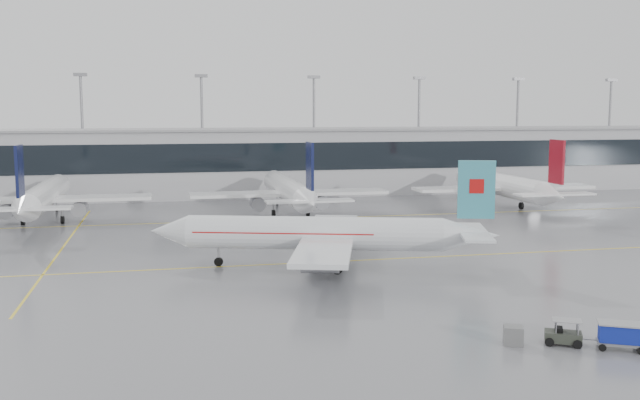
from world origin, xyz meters
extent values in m
plane|color=slate|center=(0.00, 0.00, 0.00)|extent=(320.00, 320.00, 0.00)
cube|color=yellow|center=(0.00, 0.00, 0.01)|extent=(120.00, 0.25, 0.01)
cube|color=yellow|center=(0.00, 30.00, 0.01)|extent=(120.00, 0.25, 0.01)
cube|color=yellow|center=(-30.00, 15.00, 0.01)|extent=(0.25, 60.00, 0.01)
cube|color=#A9A9AD|center=(0.00, 62.00, 6.00)|extent=(180.00, 15.00, 12.00)
cube|color=black|center=(0.00, 54.45, 7.50)|extent=(180.00, 0.20, 5.00)
cube|color=gray|center=(0.00, 62.00, 12.20)|extent=(182.00, 16.00, 0.40)
cylinder|color=gray|center=(-33.00, 68.00, 11.00)|extent=(0.50, 0.50, 22.00)
cube|color=gray|center=(-33.00, 68.00, 22.30)|extent=(2.40, 1.00, 0.60)
cylinder|color=gray|center=(-11.00, 68.00, 11.00)|extent=(0.50, 0.50, 22.00)
cube|color=gray|center=(-11.00, 68.00, 22.30)|extent=(2.40, 1.00, 0.60)
cylinder|color=gray|center=(11.00, 68.00, 11.00)|extent=(0.50, 0.50, 22.00)
cube|color=gray|center=(11.00, 68.00, 22.30)|extent=(2.40, 1.00, 0.60)
cylinder|color=gray|center=(33.00, 68.00, 11.00)|extent=(0.50, 0.50, 22.00)
cube|color=gray|center=(33.00, 68.00, 22.30)|extent=(2.40, 1.00, 0.60)
cylinder|color=gray|center=(55.00, 68.00, 11.00)|extent=(0.50, 0.50, 22.00)
cube|color=gray|center=(55.00, 68.00, 22.30)|extent=(2.40, 1.00, 0.60)
cylinder|color=gray|center=(77.00, 68.00, 11.00)|extent=(0.50, 0.50, 22.00)
cube|color=gray|center=(77.00, 68.00, 22.30)|extent=(2.40, 1.00, 0.60)
cylinder|color=white|center=(-3.79, -2.45, 3.54)|extent=(25.37, 10.58, 3.34)
cone|color=white|center=(-17.90, 1.82, 3.54)|extent=(4.80, 4.36, 3.34)
cone|color=white|center=(11.09, -6.95, 3.54)|extent=(6.33, 4.82, 3.34)
cube|color=white|center=(-2.35, -2.89, 3.14)|extent=(12.78, 27.88, 0.45)
cube|color=white|center=(11.28, -7.01, 3.84)|extent=(5.76, 10.98, 0.25)
cube|color=teal|center=(11.47, -7.07, 8.06)|extent=(3.55, 1.38, 5.70)
cylinder|color=#9899A0|center=(-4.22, -7.34, 1.64)|extent=(4.05, 3.05, 2.10)
cylinder|color=#9899A0|center=(-1.44, 1.85, 1.64)|extent=(4.05, 3.05, 2.10)
cylinder|color=gray|center=(-13.12, 0.37, 1.16)|extent=(0.20, 0.20, 1.42)
cylinder|color=black|center=(-13.12, 0.37, 0.45)|extent=(0.95, 0.55, 0.90)
cylinder|color=gray|center=(-2.15, -5.66, 1.26)|extent=(0.24, 0.24, 1.42)
cylinder|color=black|center=(-2.15, -5.66, 0.55)|extent=(1.18, 0.75, 1.10)
cylinder|color=gray|center=(-0.64, -0.69, 1.26)|extent=(0.24, 0.24, 1.42)
cylinder|color=black|center=(-0.64, -0.69, 0.55)|extent=(1.18, 0.75, 1.10)
cube|color=#B70F0F|center=(11.47, -7.07, 8.41)|extent=(1.47, 0.84, 1.40)
cube|color=#B70F0F|center=(-6.66, -1.58, 3.74)|extent=(18.21, 8.45, 0.12)
cylinder|color=white|center=(-35.00, 35.00, 3.80)|extent=(3.59, 27.36, 3.59)
cone|color=white|center=(-35.00, 50.68, 3.80)|extent=(3.59, 4.00, 3.59)
cone|color=white|center=(-35.00, 18.52, 3.80)|extent=(3.59, 5.60, 3.59)
cube|color=white|center=(-35.00, 33.50, 3.40)|extent=(29.64, 5.00, 0.45)
cube|color=white|center=(-35.00, 18.32, 4.10)|extent=(11.40, 2.80, 0.25)
cube|color=#0F143A|center=(-35.00, 18.12, 8.66)|extent=(0.35, 3.60, 6.12)
cylinder|color=#9899A0|center=(-39.80, 34.00, 1.90)|extent=(2.10, 3.60, 2.10)
cylinder|color=#9899A0|center=(-30.20, 34.00, 1.90)|extent=(2.10, 3.60, 2.10)
cylinder|color=gray|center=(-35.00, 45.68, 1.23)|extent=(0.20, 0.20, 1.56)
cylinder|color=black|center=(-35.00, 45.68, 0.45)|extent=(0.30, 0.90, 0.90)
cylinder|color=gray|center=(-37.60, 32.50, 1.33)|extent=(0.24, 0.24, 1.56)
cylinder|color=black|center=(-37.60, 32.50, 0.55)|extent=(0.45, 1.10, 1.10)
cylinder|color=gray|center=(-32.40, 32.50, 1.33)|extent=(0.24, 0.24, 1.56)
cylinder|color=black|center=(-32.40, 32.50, 0.55)|extent=(0.45, 1.10, 1.10)
cylinder|color=white|center=(0.00, 35.00, 3.80)|extent=(3.59, 27.36, 3.59)
cone|color=white|center=(0.00, 50.68, 3.80)|extent=(3.59, 4.00, 3.59)
cone|color=white|center=(0.00, 18.52, 3.80)|extent=(3.59, 5.60, 3.59)
cube|color=white|center=(0.00, 33.50, 3.40)|extent=(29.64, 5.00, 0.45)
cube|color=white|center=(0.00, 18.32, 4.10)|extent=(11.40, 2.80, 0.25)
cube|color=#0F143A|center=(0.00, 18.12, 8.66)|extent=(0.35, 3.60, 6.12)
cylinder|color=#9899A0|center=(-4.80, 34.00, 1.90)|extent=(2.10, 3.60, 2.10)
cylinder|color=#9899A0|center=(4.80, 34.00, 1.90)|extent=(2.10, 3.60, 2.10)
cylinder|color=gray|center=(0.00, 45.68, 1.23)|extent=(0.20, 0.20, 1.56)
cylinder|color=black|center=(0.00, 45.68, 0.45)|extent=(0.30, 0.90, 0.90)
cylinder|color=gray|center=(-2.60, 32.50, 1.33)|extent=(0.24, 0.24, 1.56)
cylinder|color=black|center=(-2.60, 32.50, 0.55)|extent=(0.45, 1.10, 1.10)
cylinder|color=gray|center=(2.60, 32.50, 1.33)|extent=(0.24, 0.24, 1.56)
cylinder|color=black|center=(2.60, 32.50, 0.55)|extent=(0.45, 1.10, 1.10)
cylinder|color=white|center=(35.00, 35.00, 3.80)|extent=(3.59, 27.36, 3.59)
cone|color=white|center=(35.00, 50.68, 3.80)|extent=(3.59, 4.00, 3.59)
cone|color=white|center=(35.00, 18.52, 3.80)|extent=(3.59, 5.60, 3.59)
cube|color=white|center=(35.00, 33.50, 3.40)|extent=(29.64, 5.00, 0.45)
cube|color=white|center=(35.00, 18.32, 4.10)|extent=(11.40, 2.80, 0.25)
cube|color=maroon|center=(35.00, 18.12, 8.66)|extent=(0.35, 3.60, 6.12)
cylinder|color=#9899A0|center=(30.20, 34.00, 1.90)|extent=(2.10, 3.60, 2.10)
cylinder|color=#9899A0|center=(39.80, 34.00, 1.90)|extent=(2.10, 3.60, 2.10)
cylinder|color=gray|center=(35.00, 45.68, 1.23)|extent=(0.20, 0.20, 1.56)
cylinder|color=black|center=(35.00, 45.68, 0.45)|extent=(0.30, 0.90, 0.90)
cylinder|color=gray|center=(32.40, 32.50, 1.33)|extent=(0.24, 0.24, 1.56)
cylinder|color=black|center=(32.40, 32.50, 0.55)|extent=(0.45, 1.10, 1.10)
cylinder|color=gray|center=(37.60, 32.50, 1.33)|extent=(0.24, 0.24, 1.56)
cylinder|color=black|center=(37.60, 32.50, 0.55)|extent=(0.45, 1.10, 1.10)
cube|color=#2F332B|center=(7.81, -29.30, 0.55)|extent=(2.72, 2.26, 0.70)
cube|color=gray|center=(7.99, -29.40, 1.71)|extent=(2.28, 2.03, 0.06)
cube|color=black|center=(7.55, -29.16, 1.00)|extent=(0.81, 0.94, 0.40)
cylinder|color=gray|center=(9.40, -30.14, 0.50)|extent=(1.09, 0.63, 0.08)
cylinder|color=gray|center=(7.11, -29.56, 1.24)|extent=(0.08, 0.08, 0.90)
cylinder|color=gray|center=(7.62, -28.59, 1.24)|extent=(0.08, 0.08, 0.90)
cylinder|color=gray|center=(8.35, -30.20, 1.24)|extent=(0.08, 0.08, 0.90)
cylinder|color=gray|center=(8.86, -29.24, 1.24)|extent=(0.08, 0.08, 0.90)
cylinder|color=black|center=(6.72, -29.46, 0.30)|extent=(0.62, 0.45, 0.60)
cylinder|color=black|center=(7.32, -28.31, 0.30)|extent=(0.62, 0.45, 0.60)
cylinder|color=black|center=(8.30, -30.29, 0.30)|extent=(0.62, 0.45, 0.60)
cylinder|color=black|center=(8.90, -29.15, 0.30)|extent=(0.62, 0.45, 0.60)
cube|color=gray|center=(10.99, -30.98, 0.44)|extent=(3.26, 2.65, 0.18)
cube|color=#102093|center=(10.99, -30.98, 1.12)|extent=(3.04, 2.47, 1.17)
cube|color=gray|center=(10.99, -30.98, 1.75)|extent=(3.31, 2.74, 0.10)
cylinder|color=black|center=(9.62, -31.08, 0.24)|extent=(0.51, 0.38, 0.49)
cylinder|color=black|center=(10.30, -29.79, 0.24)|extent=(0.51, 0.38, 0.49)
cylinder|color=black|center=(12.37, -30.88, 0.24)|extent=(0.51, 0.38, 0.49)
cube|color=slate|center=(4.52, -28.58, 0.64)|extent=(1.63, 1.58, 1.27)
camera|label=1|loc=(-18.20, -71.30, 15.74)|focal=40.00mm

